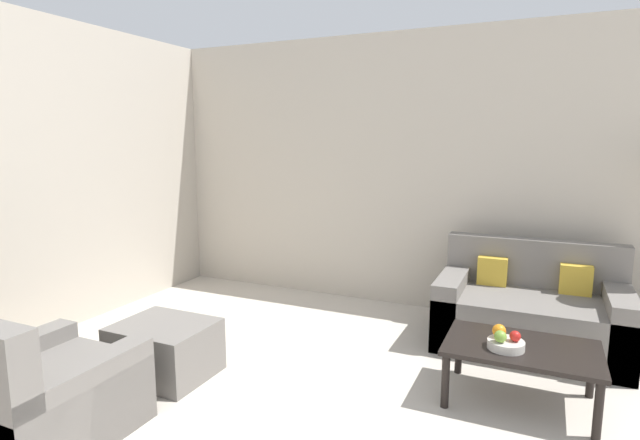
# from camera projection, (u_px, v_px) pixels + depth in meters

# --- Properties ---
(wall_back) EXTENTS (8.63, 0.06, 2.70)m
(wall_back) POSITION_uv_depth(u_px,v_px,m) (509.00, 175.00, 4.55)
(wall_back) COLOR #BCB2A3
(wall_back) RESTS_ON ground_plane
(sofa_loveseat) EXTENTS (1.43, 0.86, 0.84)m
(sofa_loveseat) POSITION_uv_depth(u_px,v_px,m) (530.00, 313.00, 4.04)
(sofa_loveseat) COLOR slate
(sofa_loveseat) RESTS_ON ground_plane
(coffee_table) EXTENTS (0.93, 0.61, 0.38)m
(coffee_table) POSITION_uv_depth(u_px,v_px,m) (521.00, 353.00, 3.16)
(coffee_table) COLOR black
(coffee_table) RESTS_ON ground_plane
(fruit_bowl) EXTENTS (0.22, 0.22, 0.05)m
(fruit_bowl) POSITION_uv_depth(u_px,v_px,m) (506.00, 345.00, 3.11)
(fruit_bowl) COLOR beige
(fruit_bowl) RESTS_ON coffee_table
(apple_red) EXTENTS (0.07, 0.07, 0.07)m
(apple_red) POSITION_uv_depth(u_px,v_px,m) (515.00, 336.00, 3.08)
(apple_red) COLOR red
(apple_red) RESTS_ON fruit_bowl
(apple_green) EXTENTS (0.08, 0.08, 0.08)m
(apple_green) POSITION_uv_depth(u_px,v_px,m) (500.00, 337.00, 3.07)
(apple_green) COLOR olive
(apple_green) RESTS_ON fruit_bowl
(orange_fruit) EXTENTS (0.08, 0.08, 0.08)m
(orange_fruit) POSITION_uv_depth(u_px,v_px,m) (499.00, 331.00, 3.15)
(orange_fruit) COLOR orange
(orange_fruit) RESTS_ON fruit_bowl
(armchair) EXTENTS (0.80, 0.87, 0.82)m
(armchair) POSITION_uv_depth(u_px,v_px,m) (38.00, 398.00, 2.75)
(armchair) COLOR slate
(armchair) RESTS_ON ground_plane
(ottoman) EXTENTS (0.66, 0.55, 0.38)m
(ottoman) POSITION_uv_depth(u_px,v_px,m) (165.00, 349.00, 3.56)
(ottoman) COLOR slate
(ottoman) RESTS_ON ground_plane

